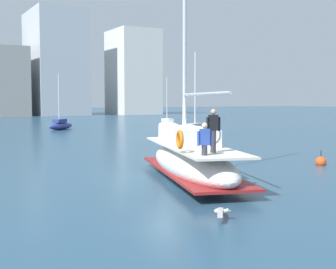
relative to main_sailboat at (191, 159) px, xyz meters
name	(u,v)px	position (x,y,z in m)	size (l,w,h in m)	color
ground_plane	(170,176)	(-0.30, 1.23, -0.90)	(400.00, 400.00, 0.00)	#284C66
main_sailboat	(191,159)	(0.00, 0.00, 0.00)	(5.09, 9.88, 11.70)	white
moored_sloop_near	(61,125)	(5.16, 36.13, -0.37)	(4.43, 4.41, 6.40)	navy
moored_catamaran	(193,132)	(11.69, 18.01, -0.31)	(5.62, 4.07, 7.67)	#B7B2A8
moored_cutter_right	(168,124)	(17.30, 32.29, -0.39)	(1.24, 4.82, 6.24)	white
seagull	(221,211)	(-2.83, -6.02, -0.64)	(0.84, 1.04, 0.18)	silver
mooring_buoy	(321,162)	(8.28, 0.41, -0.73)	(0.56, 0.56, 0.88)	#EA4C19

